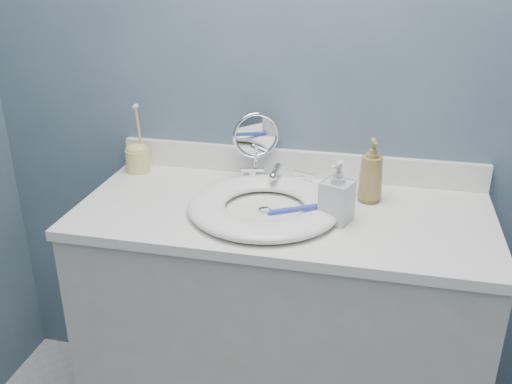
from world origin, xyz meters
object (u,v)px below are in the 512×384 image
(makeup_mirror, at_px, (256,143))
(toothbrush_holder, at_px, (138,156))
(soap_bottle_amber, at_px, (371,171))
(soap_bottle_clear, at_px, (337,192))

(makeup_mirror, distance_m, toothbrush_holder, 0.42)
(soap_bottle_amber, relative_size, toothbrush_holder, 0.83)
(makeup_mirror, height_order, toothbrush_holder, toothbrush_holder)
(makeup_mirror, bearing_deg, toothbrush_holder, 158.45)
(makeup_mirror, relative_size, soap_bottle_amber, 1.16)
(soap_bottle_amber, bearing_deg, soap_bottle_clear, -130.30)
(toothbrush_holder, bearing_deg, soap_bottle_amber, -5.17)
(makeup_mirror, xyz_separation_m, soap_bottle_amber, (0.38, -0.10, -0.03))
(makeup_mirror, xyz_separation_m, soap_bottle_clear, (0.29, -0.25, -0.04))
(makeup_mirror, relative_size, soap_bottle_clear, 1.28)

